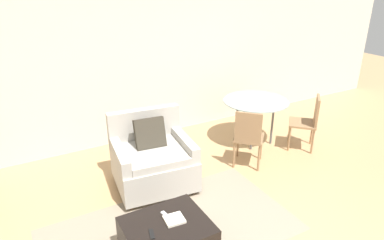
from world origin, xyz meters
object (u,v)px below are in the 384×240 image
object	(u,v)px
ottoman	(167,238)
book_stack	(174,219)
tv_remote_secondary	(166,215)
dining_table	(256,105)
armchair	(153,160)
dining_chair_near_left	(248,135)
tv_remote_primary	(152,234)
dining_chair_near_right	(309,119)

from	to	relation	value
ottoman	book_stack	bearing A→B (deg)	9.20
tv_remote_secondary	dining_table	distance (m)	2.81
armchair	dining_chair_near_left	xyz separation A→B (m)	(1.41, -0.24, 0.14)
ottoman	book_stack	size ratio (longest dim) A/B	3.98
book_stack	dining_chair_near_left	world-z (taller)	dining_chair_near_left
ottoman	tv_remote_secondary	xyz separation A→B (m)	(0.05, 0.12, 0.18)
book_stack	dining_table	distance (m)	2.84
tv_remote_primary	dining_table	world-z (taller)	dining_table
dining_chair_near_left	dining_chair_near_right	distance (m)	1.21
tv_remote_primary	dining_chair_near_left	size ratio (longest dim) A/B	0.16
dining_chair_near_left	ottoman	bearing A→B (deg)	-150.11
tv_remote_secondary	dining_chair_near_right	world-z (taller)	dining_chair_near_right
armchair	dining_chair_near_left	size ratio (longest dim) A/B	1.21
tv_remote_secondary	dining_table	bearing A→B (deg)	32.74
ottoman	dining_chair_near_right	distance (m)	3.20
tv_remote_primary	dining_chair_near_right	size ratio (longest dim) A/B	0.16
armchair	book_stack	size ratio (longest dim) A/B	5.24
dining_table	dining_chair_near_right	size ratio (longest dim) A/B	1.20
dining_chair_near_left	dining_chair_near_right	size ratio (longest dim) A/B	1.00
dining_table	dining_chair_near_left	world-z (taller)	dining_chair_near_left
tv_remote_primary	dining_table	distance (m)	3.11
armchair	dining_chair_near_right	size ratio (longest dim) A/B	1.21
ottoman	dining_chair_near_right	xyz separation A→B (m)	(3.01, 1.03, 0.30)
ottoman	dining_chair_near_right	world-z (taller)	dining_chair_near_right
dining_table	dining_chair_near_left	size ratio (longest dim) A/B	1.20
tv_remote_primary	tv_remote_secondary	distance (m)	0.30
tv_remote_primary	armchair	bearing A→B (deg)	66.67
book_stack	tv_remote_primary	distance (m)	0.29
tv_remote_secondary	tv_remote_primary	bearing A→B (deg)	-141.23
dining_table	dining_chair_near_left	bearing A→B (deg)	-135.00
tv_remote_secondary	dining_chair_near_left	distance (m)	1.97
book_stack	tv_remote_primary	world-z (taller)	book_stack
armchair	dining_chair_near_left	bearing A→B (deg)	-9.77
tv_remote_primary	dining_chair_near_right	bearing A→B (deg)	18.91
dining_chair_near_left	armchair	bearing A→B (deg)	170.23
ottoman	dining_table	distance (m)	2.94
dining_table	tv_remote_secondary	bearing A→B (deg)	-147.26
tv_remote_primary	dining_table	xyz separation A→B (m)	(2.59, 1.70, 0.26)
tv_remote_secondary	dining_chair_near_right	size ratio (longest dim) A/B	0.16
armchair	tv_remote_secondary	world-z (taller)	armchair
book_stack	dining_chair_near_right	distance (m)	3.10
dining_chair_near_right	dining_chair_near_left	bearing A→B (deg)	180.00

